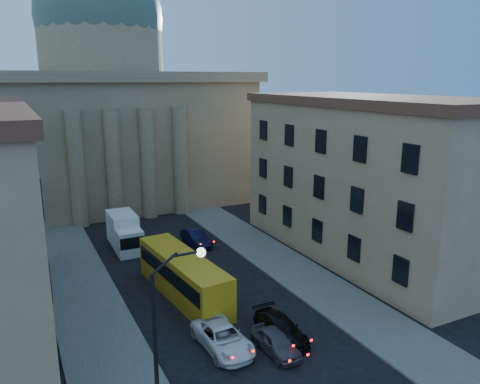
{
  "coord_description": "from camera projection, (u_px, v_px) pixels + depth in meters",
  "views": [
    {
      "loc": [
        -12.45,
        -10.47,
        16.2
      ],
      "look_at": [
        1.5,
        17.51,
        8.6
      ],
      "focal_mm": 35.0,
      "sensor_mm": 36.0,
      "label": 1
    }
  ],
  "objects": [
    {
      "name": "building_right",
      "position": [
        369.0,
        176.0,
        43.07
      ],
      "size": [
        11.6,
        26.6,
        14.7
      ],
      "color": "tan",
      "rests_on": "ground"
    },
    {
      "name": "box_truck",
      "position": [
        125.0,
        233.0,
        45.52
      ],
      "size": [
        2.46,
        6.1,
        3.34
      ],
      "rotation": [
        0.0,
        0.0,
        -0.01
      ],
      "color": "white",
      "rests_on": "ground"
    },
    {
      "name": "car_left_mid",
      "position": [
        223.0,
        338.0,
        28.66
      ],
      "size": [
        2.63,
        5.34,
        1.46
      ],
      "primitive_type": "imported",
      "rotation": [
        0.0,
        0.0,
        0.04
      ],
      "color": "white",
      "rests_on": "ground"
    },
    {
      "name": "street_lamp",
      "position": [
        166.0,
        328.0,
        21.02
      ],
      "size": [
        2.62,
        0.44,
        8.83
      ],
      "color": "black",
      "rests_on": "ground"
    },
    {
      "name": "church",
      "position": [
        106.0,
        111.0,
        63.77
      ],
      "size": [
        68.02,
        28.76,
        36.6
      ],
      "color": "olive",
      "rests_on": "ground"
    },
    {
      "name": "car_right_mid",
      "position": [
        281.0,
        328.0,
        29.81
      ],
      "size": [
        1.97,
        4.78,
        1.39
      ],
      "primitive_type": "imported",
      "rotation": [
        0.0,
        0.0,
        0.01
      ],
      "color": "black",
      "rests_on": "ground"
    },
    {
      "name": "car_right_far",
      "position": [
        276.0,
        342.0,
        28.31
      ],
      "size": [
        1.76,
        4.05,
        1.36
      ],
      "primitive_type": "imported",
      "rotation": [
        0.0,
        0.0,
        0.04
      ],
      "color": "#4A4A4F",
      "rests_on": "ground"
    },
    {
      "name": "sidewalk_left",
      "position": [
        99.0,
        334.0,
        30.28
      ],
      "size": [
        5.0,
        60.0,
        0.15
      ],
      "primitive_type": "cube",
      "color": "#55534E",
      "rests_on": "ground"
    },
    {
      "name": "car_right_distant",
      "position": [
        196.0,
        238.0,
        46.56
      ],
      "size": [
        1.81,
        4.66,
        1.51
      ],
      "primitive_type": "imported",
      "rotation": [
        0.0,
        0.0,
        0.05
      ],
      "color": "black",
      "rests_on": "ground"
    },
    {
      "name": "sidewalk_right",
      "position": [
        315.0,
        284.0,
        37.65
      ],
      "size": [
        5.0,
        60.0,
        0.15
      ],
      "primitive_type": "cube",
      "color": "#55534E",
      "rests_on": "ground"
    },
    {
      "name": "city_bus",
      "position": [
        183.0,
        275.0,
        35.47
      ],
      "size": [
        3.66,
        11.59,
        3.21
      ],
      "rotation": [
        0.0,
        0.0,
        0.09
      ],
      "color": "gold",
      "rests_on": "ground"
    }
  ]
}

